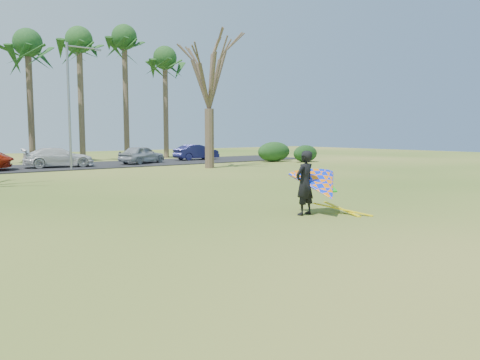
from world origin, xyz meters
TOP-DOWN VIEW (x-y plane):
  - ground at (0.00, 0.00)m, footprint 100.00×100.00m
  - parking_strip at (0.00, 25.00)m, footprint 46.00×7.00m
  - palm_6 at (2.00, 31.00)m, footprint 4.84×4.84m
  - palm_7 at (6.00, 31.00)m, footprint 4.84×4.84m
  - palm_8 at (10.00, 31.00)m, footprint 4.84×4.84m
  - palm_9 at (14.00, 31.00)m, footprint 4.84×4.84m
  - bare_tree_right at (10.00, 18.00)m, footprint 6.27×6.27m
  - streetlight at (2.16, 22.00)m, footprint 2.28×0.18m
  - hedge_near at (18.07, 20.35)m, footprint 3.27×1.48m
  - hedge_far at (19.69, 18.35)m, footprint 2.48×1.17m
  - car_3 at (1.95, 24.30)m, footprint 4.81×2.65m
  - car_4 at (8.12, 24.32)m, footprint 4.24×2.97m
  - car_5 at (13.96, 25.72)m, footprint 3.98×1.44m
  - kite_flyer at (2.27, 1.12)m, footprint 2.13×2.39m

SIDE VIEW (x-z plane):
  - ground at x=0.00m, z-range 0.00..0.00m
  - parking_strip at x=0.00m, z-range 0.00..0.06m
  - hedge_far at x=19.69m, z-range 0.00..1.38m
  - car_5 at x=13.96m, z-range 0.06..1.36m
  - car_3 at x=1.95m, z-range 0.06..1.38m
  - car_4 at x=8.12m, z-range 0.06..1.40m
  - hedge_near at x=18.07m, z-range 0.00..1.63m
  - kite_flyer at x=2.27m, z-range -0.16..1.89m
  - streetlight at x=2.16m, z-range 0.46..8.46m
  - bare_tree_right at x=10.00m, z-range 1.96..11.17m
  - palm_6 at x=2.00m, z-range 3.75..14.59m
  - palm_9 at x=14.00m, z-range 3.75..14.59m
  - palm_7 at x=6.00m, z-range 4.08..15.62m
  - palm_8 at x=10.00m, z-range 4.40..16.64m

